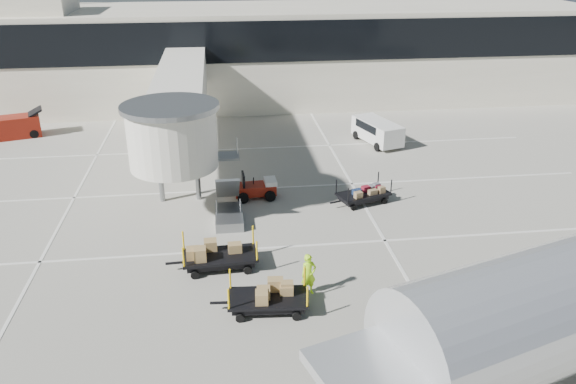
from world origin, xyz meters
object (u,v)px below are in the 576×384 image
at_px(ground_worker, 309,274).
at_px(box_cart_far, 224,256).
at_px(box_cart_near, 272,297).
at_px(baggage_tug, 256,188).
at_px(minivan, 376,130).
at_px(suitcase_cart, 363,195).
at_px(belt_loader, 12,127).

bearing_deg(ground_worker, box_cart_far, 128.26).
relative_size(box_cart_near, box_cart_far, 0.95).
distance_m(baggage_tug, box_cart_far, 7.53).
bearing_deg(box_cart_far, box_cart_near, -64.62).
bearing_deg(minivan, suitcase_cart, -126.58).
bearing_deg(ground_worker, belt_loader, 113.28).
relative_size(suitcase_cart, box_cart_near, 0.93).
height_order(suitcase_cart, box_cart_far, box_cart_far).
xyz_separation_m(ground_worker, minivan, (7.75, 18.05, 0.08)).
bearing_deg(box_cart_far, baggage_tug, 72.15).
bearing_deg(box_cart_near, box_cart_far, 122.20).
bearing_deg(box_cart_far, minivan, 51.86).
xyz_separation_m(baggage_tug, ground_worker, (1.41, -9.70, 0.35)).
height_order(baggage_tug, minivan, minivan).
relative_size(box_cart_near, ground_worker, 2.13).
height_order(box_cart_far, ground_worker, ground_worker).
bearing_deg(box_cart_far, belt_loader, 124.21).
height_order(baggage_tug, ground_worker, ground_worker).
bearing_deg(box_cart_far, suitcase_cart, 34.57).
distance_m(minivan, belt_loader, 26.56).
bearing_deg(minivan, box_cart_far, -142.87).
distance_m(baggage_tug, minivan, 12.40).
height_order(minivan, belt_loader, belt_loader).
bearing_deg(suitcase_cart, belt_loader, 130.11).
bearing_deg(suitcase_cart, minivan, 52.82).
bearing_deg(suitcase_cart, baggage_tug, 148.57).
relative_size(suitcase_cart, box_cart_far, 0.88).
bearing_deg(belt_loader, suitcase_cart, -48.92).
distance_m(suitcase_cart, minivan, 10.32).
relative_size(baggage_tug, box_cart_far, 0.59).
bearing_deg(box_cart_near, suitcase_cart, 61.39).
relative_size(box_cart_near, belt_loader, 0.85).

